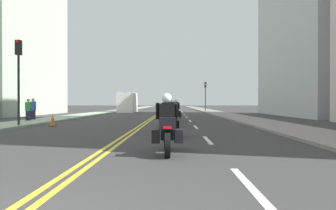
{
  "coord_description": "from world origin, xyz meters",
  "views": [
    {
      "loc": [
        1.88,
        -2.99,
        1.3
      ],
      "look_at": [
        1.4,
        22.15,
        1.15
      ],
      "focal_mm": 33.34,
      "sensor_mm": 36.0,
      "label": 1
    }
  ],
  "objects": [
    {
      "name": "ground_plane",
      "position": [
        0.0,
        48.0,
        0.0
      ],
      "size": [
        264.0,
        264.0,
        0.0
      ],
      "primitive_type": "plane",
      "color": "#353434"
    },
    {
      "name": "sidewalk_left",
      "position": [
        -7.52,
        48.0,
        0.06
      ],
      "size": [
        2.78,
        144.0,
        0.12
      ],
      "primitive_type": "cube",
      "color": "#93A28C",
      "rests_on": "ground"
    },
    {
      "name": "sidewalk_right",
      "position": [
        7.52,
        48.0,
        0.06
      ],
      "size": [
        2.78,
        144.0,
        0.12
      ],
      "primitive_type": "cube",
      "color": "gray",
      "rests_on": "ground"
    },
    {
      "name": "centreline_yellow_inner",
      "position": [
        -0.12,
        48.0,
        0.0
      ],
      "size": [
        0.12,
        132.0,
        0.01
      ],
      "primitive_type": "cube",
      "color": "yellow",
      "rests_on": "ground"
    },
    {
      "name": "centreline_yellow_outer",
      "position": [
        0.12,
        48.0,
        0.0
      ],
      "size": [
        0.12,
        132.0,
        0.01
      ],
      "primitive_type": "cube",
      "color": "yellow",
      "rests_on": "ground"
    },
    {
      "name": "lane_dashes_white",
      "position": [
        3.06,
        29.0,
        0.0
      ],
      "size": [
        0.14,
        56.4,
        0.01
      ],
      "color": "silver",
      "rests_on": "ground"
    },
    {
      "name": "building_right_1",
      "position": [
        15.9,
        29.33,
        8.42
      ],
      "size": [
        6.17,
        16.8,
        16.83
      ],
      "color": "#AAABAF",
      "rests_on": "ground"
    },
    {
      "name": "motorcycle_0",
      "position": [
        1.69,
        5.03,
        0.63
      ],
      "size": [
        0.78,
        2.13,
        1.56
      ],
      "rotation": [
        0.0,
        0.0,
        0.04
      ],
      "color": "black",
      "rests_on": "ground"
    },
    {
      "name": "motorcycle_1",
      "position": [
        1.68,
        9.25,
        0.66
      ],
      "size": [
        0.77,
        2.1,
        1.6
      ],
      "rotation": [
        0.0,
        0.0,
        0.03
      ],
      "color": "black",
      "rests_on": "ground"
    },
    {
      "name": "motorcycle_2",
      "position": [
        1.64,
        14.45,
        0.64
      ],
      "size": [
        0.77,
        2.17,
        1.61
      ],
      "rotation": [
        0.0,
        0.0,
        0.01
      ],
      "color": "black",
      "rests_on": "ground"
    },
    {
      "name": "motorcycle_3",
      "position": [
        1.99,
        18.59,
        0.64
      ],
      "size": [
        0.77,
        2.23,
        1.58
      ],
      "rotation": [
        0.0,
        0.0,
        0.01
      ],
      "color": "black",
      "rests_on": "ground"
    },
    {
      "name": "motorcycle_4",
      "position": [
        2.04,
        23.37,
        0.68
      ],
      "size": [
        0.78,
        2.23,
        1.66
      ],
      "rotation": [
        0.0,
        0.0,
        0.06
      ],
      "color": "black",
      "rests_on": "ground"
    },
    {
      "name": "motorcycle_5",
      "position": [
        1.74,
        27.95,
        0.64
      ],
      "size": [
        0.77,
        2.21,
        1.6
      ],
      "rotation": [
        0.0,
        0.0,
        0.02
      ],
      "color": "black",
      "rests_on": "ground"
    },
    {
      "name": "traffic_cone_1",
      "position": [
        -5.0,
        14.48,
        0.37
      ],
      "size": [
        0.33,
        0.33,
        0.76
      ],
      "color": "black",
      "rests_on": "ground"
    },
    {
      "name": "traffic_light_near",
      "position": [
        -6.53,
        13.69,
        3.26
      ],
      "size": [
        0.28,
        0.38,
        4.71
      ],
      "color": "black",
      "rests_on": "ground"
    },
    {
      "name": "traffic_light_far",
      "position": [
        6.53,
        43.07,
        3.07
      ],
      "size": [
        0.28,
        0.38,
        4.42
      ],
      "color": "black",
      "rests_on": "ground"
    },
    {
      "name": "pedestrian_0",
      "position": [
        -8.1,
        18.15,
        0.83
      ],
      "size": [
        0.5,
        0.26,
        1.61
      ],
      "rotation": [
        0.0,
        0.0,
        6.16
      ],
      "color": "#282436",
      "rests_on": "ground"
    },
    {
      "name": "pedestrian_1",
      "position": [
        -8.36,
        19.46,
        0.86
      ],
      "size": [
        0.36,
        0.22,
        1.66
      ],
      "rotation": [
        0.0,
        0.0,
        0.01
      ],
      "color": "#292235",
      "rests_on": "ground"
    },
    {
      "name": "parked_truck",
      "position": [
        -4.73,
        41.75,
        1.27
      ],
      "size": [
        2.2,
        6.5,
        2.8
      ],
      "color": "beige",
      "rests_on": "ground"
    }
  ]
}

